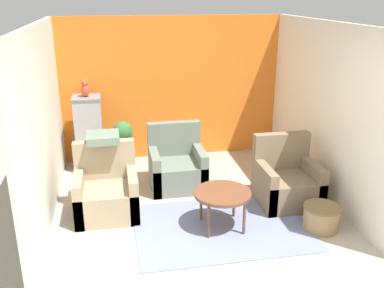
# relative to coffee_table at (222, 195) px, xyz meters

# --- Properties ---
(ground_plane) EXTENTS (20.00, 20.00, 0.00)m
(ground_plane) POSITION_rel_coffee_table_xyz_m (-0.23, -1.04, -0.44)
(ground_plane) COLOR #B2A893
(ground_plane) RESTS_ON ground
(wall_back_accent) EXTENTS (3.85, 0.06, 2.42)m
(wall_back_accent) POSITION_rel_coffee_table_xyz_m (-0.23, 2.63, 0.77)
(wall_back_accent) COLOR orange
(wall_back_accent) RESTS_ON ground_plane
(wall_left) EXTENTS (0.06, 3.64, 2.42)m
(wall_left) POSITION_rel_coffee_table_xyz_m (-2.12, 0.78, 0.77)
(wall_left) COLOR silver
(wall_left) RESTS_ON ground_plane
(wall_right) EXTENTS (0.06, 3.64, 2.42)m
(wall_right) POSITION_rel_coffee_table_xyz_m (1.67, 0.78, 0.77)
(wall_right) COLOR silver
(wall_right) RESTS_ON ground_plane
(area_rug) EXTENTS (2.15, 1.52, 0.01)m
(area_rug) POSITION_rel_coffee_table_xyz_m (0.00, 0.00, -0.44)
(area_rug) COLOR slate
(area_rug) RESTS_ON ground_plane
(coffee_table) EXTENTS (0.70, 0.70, 0.49)m
(coffee_table) POSITION_rel_coffee_table_xyz_m (0.00, 0.00, 0.00)
(coffee_table) COLOR brown
(coffee_table) RESTS_ON ground_plane
(armchair_left) EXTENTS (0.80, 0.75, 0.93)m
(armchair_left) POSITION_rel_coffee_table_xyz_m (-1.39, 0.63, -0.15)
(armchair_left) COLOR #9E896B
(armchair_left) RESTS_ON ground_plane
(armchair_right) EXTENTS (0.80, 0.75, 0.93)m
(armchair_right) POSITION_rel_coffee_table_xyz_m (1.05, 0.50, -0.15)
(armchair_right) COLOR #7A664C
(armchair_right) RESTS_ON ground_plane
(armchair_middle) EXTENTS (0.80, 0.75, 0.93)m
(armchair_middle) POSITION_rel_coffee_table_xyz_m (-0.36, 1.31, -0.15)
(armchair_middle) COLOR slate
(armchair_middle) RESTS_ON ground_plane
(birdcage) EXTENTS (0.50, 0.50, 1.23)m
(birdcage) POSITION_rel_coffee_table_xyz_m (-1.65, 2.22, 0.16)
(birdcage) COLOR slate
(birdcage) RESTS_ON ground_plane
(parrot) EXTENTS (0.13, 0.24, 0.29)m
(parrot) POSITION_rel_coffee_table_xyz_m (-1.65, 2.22, 0.91)
(parrot) COLOR #D14C2D
(parrot) RESTS_ON birdcage
(potted_plant) EXTENTS (0.35, 0.32, 0.77)m
(potted_plant) POSITION_rel_coffee_table_xyz_m (-1.11, 2.28, 0.01)
(potted_plant) COLOR beige
(potted_plant) RESTS_ON ground_plane
(wicker_basket) EXTENTS (0.45, 0.45, 0.31)m
(wicker_basket) POSITION_rel_coffee_table_xyz_m (1.20, -0.26, -0.28)
(wicker_basket) COLOR #A37F51
(wicker_basket) RESTS_ON ground_plane
(throw_pillow) EXTENTS (0.42, 0.42, 0.10)m
(throw_pillow) POSITION_rel_coffee_table_xyz_m (-1.39, 0.89, 0.53)
(throw_pillow) COLOR slate
(throw_pillow) RESTS_ON armchair_left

